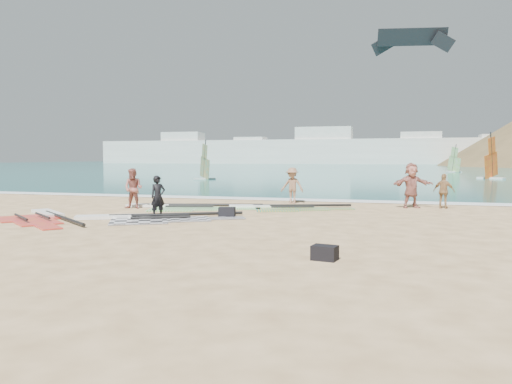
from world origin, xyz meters
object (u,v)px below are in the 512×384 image
(beachgoer_back, at_px, (444,191))
(rig_green, at_px, (181,207))
(beachgoer_right, at_px, (411,185))
(gear_bag_far, at_px, (325,253))
(beachgoer_mid, at_px, (292,185))
(beachgoer_left, at_px, (133,189))
(rig_red, at_px, (42,217))
(person_wetsuit, at_px, (158,197))
(rig_grey, at_px, (147,218))
(gear_bag_near, at_px, (227,212))
(rig_orange, at_px, (280,208))

(beachgoer_back, bearing_deg, rig_green, 33.06)
(beachgoer_right, bearing_deg, gear_bag_far, -125.53)
(beachgoer_mid, relative_size, beachgoer_back, 1.14)
(gear_bag_far, height_order, beachgoer_left, beachgoer_left)
(rig_red, bearing_deg, person_wetsuit, 56.94)
(beachgoer_right, bearing_deg, rig_grey, -169.23)
(beachgoer_left, distance_m, beachgoer_back, 13.59)
(rig_green, bearing_deg, gear_bag_near, -55.95)
(rig_orange, relative_size, beachgoer_mid, 3.18)
(rig_green, distance_m, beachgoer_left, 2.23)
(person_wetsuit, distance_m, beachgoer_mid, 7.90)
(rig_green, bearing_deg, person_wetsuit, -94.34)
(rig_grey, distance_m, gear_bag_far, 9.01)
(beachgoer_left, xyz_separation_m, beachgoer_back, (13.05, 3.81, -0.12))
(beachgoer_left, xyz_separation_m, beachgoer_mid, (6.15, 4.35, -0.01))
(rig_red, height_order, beachgoer_back, beachgoer_back)
(person_wetsuit, xyz_separation_m, beachgoer_mid, (3.58, 7.04, 0.09))
(rig_orange, distance_m, beachgoer_left, 6.48)
(beachgoer_left, relative_size, beachgoer_mid, 1.01)
(beachgoer_mid, bearing_deg, gear_bag_near, -93.08)
(rig_green, distance_m, rig_orange, 4.38)
(rig_red, distance_m, beachgoer_back, 16.51)
(rig_green, bearing_deg, rig_orange, -2.49)
(rig_red, height_order, beachgoer_right, beachgoer_right)
(rig_grey, distance_m, beachgoer_right, 11.65)
(rig_red, bearing_deg, rig_green, 93.11)
(rig_grey, bearing_deg, gear_bag_far, -64.74)
(gear_bag_near, height_order, gear_bag_far, gear_bag_near)
(gear_bag_far, relative_size, person_wetsuit, 0.34)
(rig_green, relative_size, gear_bag_near, 10.41)
(rig_red, bearing_deg, beachgoer_mid, 85.59)
(rig_red, height_order, beachgoer_mid, beachgoer_mid)
(rig_grey, height_order, beachgoer_left, beachgoer_left)
(beachgoer_back, bearing_deg, beachgoer_right, 21.68)
(gear_bag_far, bearing_deg, beachgoer_right, 80.67)
(beachgoer_mid, relative_size, beachgoer_right, 0.87)
(beachgoer_right, bearing_deg, person_wetsuit, -171.05)
(beachgoer_back, distance_m, beachgoer_right, 1.38)
(gear_bag_near, xyz_separation_m, beachgoer_right, (6.68, 5.61, 0.81))
(rig_green, relative_size, beachgoer_back, 4.09)
(gear_bag_near, height_order, person_wetsuit, person_wetsuit)
(rig_green, relative_size, beachgoer_left, 3.55)
(gear_bag_far, distance_m, beachgoer_right, 12.52)
(gear_bag_near, relative_size, gear_bag_far, 1.11)
(gear_bag_far, bearing_deg, gear_bag_near, 124.69)
(gear_bag_far, xyz_separation_m, beachgoer_back, (3.39, 12.42, 0.60))
(beachgoer_back, relative_size, beachgoer_right, 0.76)
(person_wetsuit, bearing_deg, beachgoer_mid, 11.01)
(rig_green, xyz_separation_m, beachgoer_right, (9.77, 2.94, 0.95))
(rig_orange, height_order, person_wetsuit, person_wetsuit)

